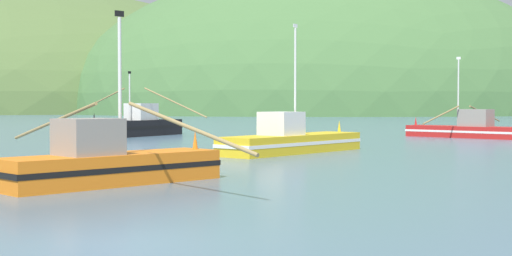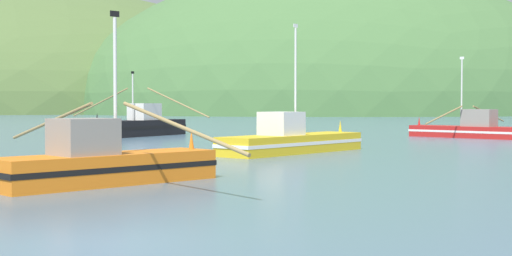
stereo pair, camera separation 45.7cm
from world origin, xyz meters
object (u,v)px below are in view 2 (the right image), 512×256
Objects in this scene: fishing_boat_red at (470,129)px; fishing_boat_black at (139,126)px; fishing_boat_orange at (104,163)px; fishing_boat_yellow at (291,141)px.

fishing_boat_red reaches higher than fishing_boat_black.
fishing_boat_black is at bearing 53.38° from fishing_boat_orange.
fishing_boat_yellow reaches higher than fishing_boat_red.
fishing_boat_black is (-26.51, 3.22, 0.18)m from fishing_boat_red.
fishing_boat_orange is 0.84× the size of fishing_boat_black.
fishing_boat_black is at bearing 70.07° from fishing_boat_yellow.
fishing_boat_black is 23.37m from fishing_boat_yellow.
fishing_boat_orange is 17.20m from fishing_boat_yellow.
fishing_boat_red reaches higher than fishing_boat_orange.
fishing_boat_orange is at bearing 37.13° from fishing_boat_black.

